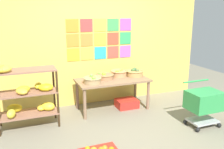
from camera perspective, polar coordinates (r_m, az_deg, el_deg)
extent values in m
plane|color=slate|center=(4.08, 3.39, -14.22)|extent=(9.39, 9.39, 0.00)
cube|color=#DFBC4E|center=(5.23, -4.43, 7.53)|extent=(5.03, 0.06, 2.67)
cube|color=orange|center=(5.06, -9.17, 11.07)|extent=(0.26, 0.01, 0.26)
cube|color=#CC3D3A|center=(5.13, -5.93, 11.21)|extent=(0.26, 0.01, 0.26)
cube|color=#F1B43D|center=(5.21, -2.79, 11.32)|extent=(0.26, 0.01, 0.26)
cube|color=#3F964F|center=(5.32, 0.25, 11.40)|extent=(0.26, 0.01, 0.26)
cube|color=#AC4AA7|center=(5.43, 3.16, 11.44)|extent=(0.26, 0.01, 0.26)
cube|color=orange|center=(5.08, -9.04, 7.78)|extent=(0.26, 0.01, 0.26)
cube|color=orange|center=(5.15, -5.85, 7.98)|extent=(0.26, 0.01, 0.26)
cube|color=yellow|center=(5.24, -2.75, 8.14)|extent=(0.26, 0.01, 0.26)
cube|color=#E2452F|center=(5.34, 0.24, 8.27)|extent=(0.26, 0.01, 0.26)
cube|color=#309E56|center=(5.45, 3.12, 8.38)|extent=(0.26, 0.01, 0.26)
cube|color=yellow|center=(5.12, -8.91, 4.54)|extent=(0.26, 0.01, 0.26)
cube|color=gold|center=(5.19, -5.77, 4.78)|extent=(0.26, 0.01, 0.26)
cube|color=teal|center=(5.28, -2.71, 4.99)|extent=(0.26, 0.01, 0.26)
cube|color=#D9493B|center=(5.38, 0.24, 5.18)|extent=(0.26, 0.01, 0.26)
cube|color=#A255B8|center=(5.49, 3.07, 5.35)|extent=(0.26, 0.01, 0.26)
cylinder|color=#372614|center=(4.31, -12.40, -5.52)|extent=(0.04, 0.04, 1.02)
cylinder|color=#372614|center=(4.68, -13.20, -3.97)|extent=(0.04, 0.04, 1.02)
cube|color=#8B5F4B|center=(4.55, -18.60, -8.50)|extent=(0.99, 0.43, 0.03)
ellipsoid|color=yellow|center=(4.53, -14.55, -7.12)|extent=(0.30, 0.28, 0.15)
ellipsoid|color=yellow|center=(4.62, -21.57, -7.23)|extent=(0.29, 0.21, 0.15)
ellipsoid|color=yellow|center=(4.57, -15.81, -7.29)|extent=(0.24, 0.26, 0.10)
ellipsoid|color=yellow|center=(4.41, -22.23, -8.40)|extent=(0.18, 0.23, 0.14)
cube|color=#8B5F4B|center=(4.42, -19.00, -3.92)|extent=(0.99, 0.43, 0.02)
ellipsoid|color=yellow|center=(4.36, -19.81, -3.23)|extent=(0.25, 0.18, 0.12)
ellipsoid|color=yellow|center=(4.29, -20.13, -3.67)|extent=(0.26, 0.30, 0.10)
ellipsoid|color=yellow|center=(4.34, -15.02, -2.87)|extent=(0.28, 0.22, 0.13)
ellipsoid|color=yellow|center=(4.51, -16.65, -2.50)|extent=(0.17, 0.26, 0.10)
cube|color=#8B5F4B|center=(4.32, -19.41, 0.91)|extent=(0.99, 0.43, 0.02)
ellipsoid|color=yellow|center=(4.23, -24.14, 1.16)|extent=(0.20, 0.28, 0.12)
ellipsoid|color=yellow|center=(4.20, -23.59, 1.10)|extent=(0.29, 0.26, 0.11)
cube|color=#856549|center=(4.96, 0.12, -1.32)|extent=(1.45, 0.70, 0.04)
cylinder|color=#84654B|center=(4.60, -6.30, -6.84)|extent=(0.06, 0.06, 0.59)
cylinder|color=#88634D|center=(5.08, 8.34, -4.81)|extent=(0.06, 0.06, 0.59)
cylinder|color=#86604B|center=(5.12, -8.03, -4.64)|extent=(0.06, 0.06, 0.59)
cylinder|color=olive|center=(5.56, 5.39, -3.02)|extent=(0.06, 0.06, 0.59)
cylinder|color=#A58559|center=(4.68, -4.57, -1.40)|extent=(0.32, 0.32, 0.10)
torus|color=#9E8D5A|center=(4.67, -4.59, -0.80)|extent=(0.35, 0.35, 0.03)
sphere|color=#6DAB36|center=(4.67, -4.31, -0.67)|extent=(0.07, 0.07, 0.07)
sphere|color=#6BAF45|center=(4.76, -4.76, -0.27)|extent=(0.08, 0.08, 0.08)
sphere|color=#7BBE3D|center=(4.57, -4.24, -0.86)|extent=(0.08, 0.08, 0.08)
cylinder|color=#B28152|center=(5.16, 1.60, 0.20)|extent=(0.32, 0.32, 0.11)
torus|color=#AE7E4C|center=(5.15, 1.61, 0.81)|extent=(0.36, 0.36, 0.03)
sphere|color=#7BBB2C|center=(5.18, 2.18, 1.03)|extent=(0.06, 0.06, 0.06)
sphere|color=#7ED038|center=(5.15, 2.04, 0.91)|extent=(0.06, 0.06, 0.06)
sphere|color=#7EBE2F|center=(5.05, 1.48, 0.70)|extent=(0.05, 0.05, 0.05)
sphere|color=#7BCC43|center=(5.05, 1.70, 0.65)|extent=(0.05, 0.05, 0.05)
sphere|color=#83C02D|center=(5.04, 1.08, 0.69)|extent=(0.06, 0.06, 0.06)
cylinder|color=#B0894D|center=(5.21, 5.27, 0.23)|extent=(0.34, 0.34, 0.11)
torus|color=#AD8949|center=(5.19, 5.28, 0.80)|extent=(0.36, 0.36, 0.02)
sphere|color=#536839|center=(5.19, 5.87, 0.88)|extent=(0.09, 0.09, 0.09)
sphere|color=#445B27|center=(5.31, 5.31, 1.24)|extent=(0.07, 0.07, 0.07)
sphere|color=#426631|center=(5.20, 4.84, 0.96)|extent=(0.09, 0.09, 0.09)
sphere|color=#3D6135|center=(5.26, 5.27, 1.18)|extent=(0.09, 0.09, 0.09)
cylinder|color=#9C6E49|center=(4.97, -1.63, -0.52)|extent=(0.34, 0.34, 0.09)
torus|color=#9E7445|center=(4.95, -1.63, -0.02)|extent=(0.36, 0.36, 0.03)
sphere|color=#70BC3D|center=(5.00, -2.97, 0.25)|extent=(0.05, 0.05, 0.05)
sphere|color=#6ECD2D|center=(4.98, -2.07, 0.16)|extent=(0.06, 0.06, 0.06)
sphere|color=#82D22B|center=(4.93, -1.94, 0.07)|extent=(0.06, 0.06, 0.06)
sphere|color=#75C136|center=(4.96, -1.75, 0.16)|extent=(0.06, 0.06, 0.06)
cube|color=red|center=(5.21, 3.40, -6.66)|extent=(0.43, 0.34, 0.17)
sphere|color=orange|center=(3.40, -5.70, -16.71)|extent=(0.07, 0.07, 0.07)
sphere|color=orange|center=(3.40, -1.68, -16.67)|extent=(0.08, 0.08, 0.08)
sphere|color=black|center=(4.45, 19.14, -11.95)|extent=(0.08, 0.08, 0.08)
sphere|color=black|center=(4.74, 23.49, -10.67)|extent=(0.08, 0.08, 0.08)
sphere|color=black|center=(4.67, 16.55, -10.44)|extent=(0.08, 0.08, 0.08)
sphere|color=black|center=(4.95, 20.84, -9.34)|extent=(0.08, 0.08, 0.08)
cube|color=#A5A8AD|center=(4.67, 20.11, -9.91)|extent=(0.48, 0.34, 0.03)
cube|color=green|center=(4.54, 20.51, -5.62)|extent=(0.56, 0.42, 0.32)
cylinder|color=green|center=(4.63, 18.83, -1.45)|extent=(0.54, 0.03, 0.03)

